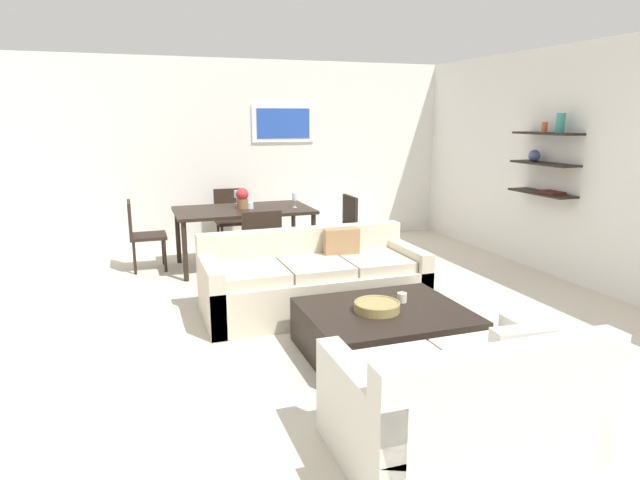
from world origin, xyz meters
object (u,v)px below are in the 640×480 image
(centerpiece_vase, at_px, (242,198))
(sofa_beige, at_px, (313,282))
(dining_chair_head, at_px, (231,216))
(wine_glass_foot, at_px, (251,206))
(dining_chair_left_far, at_px, (140,231))
(coffee_table, at_px, (385,331))
(dining_chair_foot, at_px, (260,243))
(wine_glass_right_near, at_px, (295,197))
(decorative_bowl, at_px, (376,306))
(candle_jar, at_px, (402,298))
(dining_chair_right_near, at_px, (342,225))
(loveseat_white, at_px, (464,404))
(dining_table, at_px, (244,214))
(wine_glass_head, at_px, (236,194))

(centerpiece_vase, bearing_deg, sofa_beige, -80.86)
(dining_chair_head, xyz_separation_m, wine_glass_foot, (-0.00, -1.35, 0.35))
(sofa_beige, height_order, wine_glass_foot, wine_glass_foot)
(dining_chair_left_far, xyz_separation_m, centerpiece_vase, (1.25, -0.20, 0.38))
(coffee_table, distance_m, dining_chair_foot, 2.22)
(coffee_table, distance_m, wine_glass_right_near, 3.00)
(dining_chair_left_far, distance_m, centerpiece_vase, 1.32)
(decorative_bowl, relative_size, candle_jar, 4.55)
(sofa_beige, xyz_separation_m, centerpiece_vase, (-0.31, 1.91, 0.59))
(dining_chair_right_near, distance_m, dining_chair_left_far, 2.56)
(loveseat_white, xyz_separation_m, coffee_table, (0.16, 1.36, -0.10))
(centerpiece_vase, bearing_deg, dining_table, -79.06)
(coffee_table, height_order, dining_chair_head, dining_chair_head)
(coffee_table, relative_size, wine_glass_head, 7.15)
(dining_table, bearing_deg, decorative_bowl, -81.77)
(dining_table, distance_m, dining_chair_head, 0.93)
(candle_jar, distance_m, dining_table, 3.03)
(coffee_table, xyz_separation_m, dining_chair_head, (-0.53, 3.95, 0.31))
(sofa_beige, height_order, dining_table, sofa_beige)
(coffee_table, xyz_separation_m, dining_chair_foot, (-0.53, 2.13, 0.31))
(dining_chair_right_near, bearing_deg, centerpiece_vase, 168.77)
(loveseat_white, xyz_separation_m, decorative_bowl, (0.07, 1.35, 0.13))
(sofa_beige, distance_m, wine_glass_head, 2.42)
(loveseat_white, distance_m, coffee_table, 1.37)
(loveseat_white, bearing_deg, decorative_bowl, 86.83)
(candle_jar, bearing_deg, dining_chair_right_near, 79.08)
(loveseat_white, xyz_separation_m, dining_chair_head, (-0.37, 5.32, 0.21))
(dining_table, bearing_deg, dining_chair_left_far, 169.80)
(wine_glass_head, height_order, wine_glass_right_near, wine_glass_right_near)
(candle_jar, bearing_deg, wine_glass_head, 102.31)
(sofa_beige, bearing_deg, dining_chair_right_near, 60.13)
(decorative_bowl, distance_m, dining_chair_left_far, 3.70)
(sofa_beige, xyz_separation_m, wine_glass_foot, (-0.30, 1.45, 0.56))
(dining_table, relative_size, wine_glass_right_near, 9.15)
(loveseat_white, relative_size, centerpiece_vase, 5.52)
(decorative_bowl, height_order, dining_chair_left_far, dining_chair_left_far)
(dining_chair_foot, bearing_deg, centerpiece_vase, 90.29)
(dining_chair_right_near, height_order, dining_chair_foot, same)
(wine_glass_foot, bearing_deg, wine_glass_head, 90.00)
(decorative_bowl, relative_size, dining_chair_left_far, 0.42)
(decorative_bowl, xyz_separation_m, centerpiece_vase, (-0.45, 3.08, 0.46))
(candle_jar, xyz_separation_m, dining_chair_right_near, (0.52, 2.70, 0.08))
(decorative_bowl, bearing_deg, wine_glass_head, 97.20)
(decorative_bowl, bearing_deg, wine_glass_foot, 99.60)
(sofa_beige, distance_m, dining_chair_foot, 1.05)
(decorative_bowl, bearing_deg, dining_table, 98.23)
(dining_chair_head, relative_size, centerpiece_vase, 3.36)
(sofa_beige, xyz_separation_m, decorative_bowl, (0.14, -1.17, 0.13))
(dining_chair_right_near, height_order, centerpiece_vase, centerpiece_vase)
(loveseat_white, xyz_separation_m, wine_glass_head, (-0.37, 4.85, 0.58))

